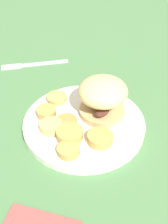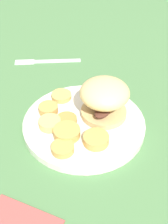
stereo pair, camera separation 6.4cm
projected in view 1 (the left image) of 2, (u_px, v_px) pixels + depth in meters
name	position (u px, v px, depth m)	size (l,w,h in m)	color
ground_plane	(84.00, 127.00, 0.67)	(4.00, 4.00, 0.00)	#4C7A47
dinner_plate	(84.00, 124.00, 0.66)	(0.26, 0.26, 0.02)	white
sandwich	(102.00, 96.00, 0.65)	(0.11, 0.10, 0.08)	tan
potato_round_0	(100.00, 138.00, 0.61)	(0.05, 0.05, 0.02)	tan
potato_round_1	(66.00, 120.00, 0.65)	(0.04, 0.04, 0.01)	#BC8942
potato_round_2	(70.00, 134.00, 0.62)	(0.05, 0.05, 0.02)	tan
potato_round_3	(51.00, 126.00, 0.63)	(0.05, 0.05, 0.02)	#DBB766
potato_round_4	(46.00, 112.00, 0.67)	(0.04, 0.04, 0.02)	tan
potato_round_5	(57.00, 98.00, 0.71)	(0.05, 0.05, 0.01)	tan
potato_round_6	(69.00, 150.00, 0.59)	(0.04, 0.04, 0.01)	tan
fork	(34.00, 64.00, 0.85)	(0.02, 0.18, 0.00)	silver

